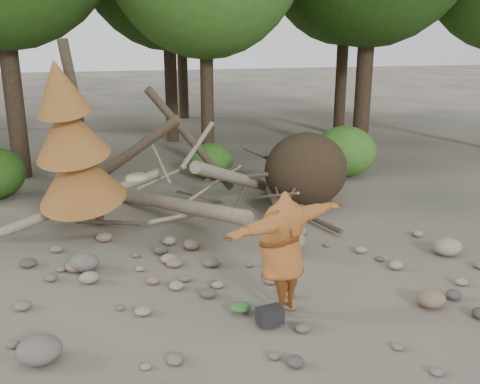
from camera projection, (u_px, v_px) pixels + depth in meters
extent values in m
plane|color=#514C44|center=(258.00, 290.00, 9.59)|extent=(120.00, 120.00, 0.00)
ellipsoid|color=#332619|center=(306.00, 170.00, 13.93)|extent=(2.20, 1.87, 1.98)
cylinder|color=gray|center=(172.00, 204.00, 12.61)|extent=(2.61, 5.11, 1.08)
cylinder|color=gray|center=(240.00, 179.00, 13.42)|extent=(3.18, 3.71, 1.90)
cylinder|color=brown|center=(116.00, 164.00, 12.90)|extent=(3.08, 1.91, 2.49)
cylinder|color=gray|center=(279.00, 206.00, 13.12)|extent=(1.13, 4.98, 0.43)
cylinder|color=brown|center=(192.00, 142.00, 13.44)|extent=(2.39, 1.03, 2.89)
cylinder|color=gray|center=(84.00, 201.00, 12.34)|extent=(3.71, 0.86, 1.20)
cylinder|color=#4C3F30|center=(108.00, 222.00, 12.12)|extent=(1.52, 1.70, 0.49)
cylinder|color=gray|center=(215.00, 183.00, 13.48)|extent=(1.57, 0.85, 0.69)
cylinder|color=#4C3F30|center=(270.00, 159.00, 14.23)|extent=(1.92, 1.25, 1.10)
cylinder|color=gray|center=(160.00, 161.00, 12.75)|extent=(0.37, 1.42, 0.85)
cylinder|color=#4C3F30|center=(306.00, 215.00, 13.05)|extent=(0.79, 2.54, 0.12)
cylinder|color=gray|center=(185.00, 215.00, 12.13)|extent=(1.78, 1.11, 0.29)
cylinder|color=#4C3F30|center=(83.00, 138.00, 11.76)|extent=(0.67, 1.13, 4.35)
cone|color=brown|center=(78.00, 173.00, 11.63)|extent=(2.06, 2.13, 1.86)
cone|color=brown|center=(69.00, 129.00, 11.12)|extent=(1.71, 1.78, 1.65)
cone|color=brown|center=(59.00, 87.00, 10.67)|extent=(1.23, 1.30, 1.41)
cylinder|color=#38281C|center=(6.00, 31.00, 15.86)|extent=(0.56, 0.56, 8.96)
cylinder|color=#38281C|center=(206.00, 61.00, 17.33)|extent=(0.44, 0.44, 7.14)
cylinder|color=#38281C|center=(367.00, 24.00, 19.04)|extent=(0.60, 0.60, 9.45)
cylinder|color=#38281C|center=(169.00, 37.00, 21.64)|extent=(0.52, 0.52, 8.54)
cylinder|color=#38281C|center=(343.00, 42.00, 23.19)|extent=(0.50, 0.50, 8.12)
cylinder|color=#38281C|center=(182.00, 34.00, 27.81)|extent=(0.54, 0.54, 8.75)
cylinder|color=#38281C|center=(344.00, 43.00, 29.71)|extent=(0.46, 0.46, 7.84)
ellipsoid|color=#32661D|center=(211.00, 161.00, 16.85)|extent=(1.40, 1.40, 1.12)
ellipsoid|color=#3E7925|center=(344.00, 151.00, 17.08)|extent=(2.00, 2.00, 1.60)
imported|color=#935121|center=(282.00, 251.00, 8.52)|extent=(2.53, 1.64, 2.01)
cylinder|color=#928B5C|center=(137.00, 177.00, 7.10)|extent=(0.39, 0.39, 0.08)
cube|color=black|center=(270.00, 319.00, 8.36)|extent=(0.43, 0.32, 0.26)
ellipsoid|color=#2E6127|center=(240.00, 310.00, 8.76)|extent=(0.37, 0.31, 0.14)
ellipsoid|color=#C55C21|center=(287.00, 295.00, 9.29)|extent=(0.26, 0.21, 0.10)
ellipsoid|color=#635B53|center=(39.00, 350.00, 7.45)|extent=(0.63, 0.57, 0.38)
ellipsoid|color=#7E664F|center=(431.00, 298.00, 8.97)|extent=(0.50, 0.45, 0.30)
ellipsoid|color=gray|center=(447.00, 247.00, 11.06)|extent=(0.60, 0.54, 0.36)
ellipsoid|color=#615B52|center=(84.00, 262.00, 10.33)|extent=(0.56, 0.51, 0.34)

